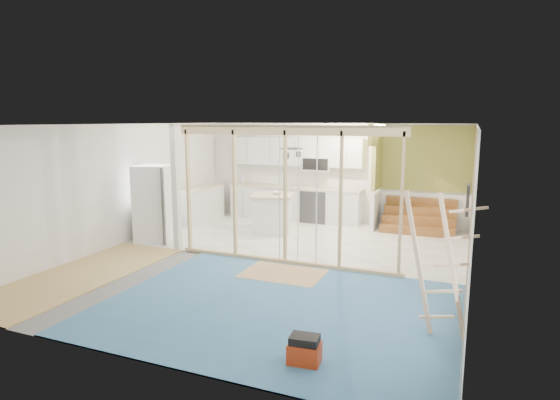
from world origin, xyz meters
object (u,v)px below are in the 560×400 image
at_px(fridge, 154,204).
at_px(ladder, 439,265).
at_px(island, 272,214).
at_px(toolbox, 304,351).

xyz_separation_m(fridge, ladder, (6.18, -2.50, 0.07)).
distance_m(island, ladder, 5.87).
height_order(toolbox, ladder, ladder).
height_order(island, toolbox, island).
height_order(island, ladder, ladder).
xyz_separation_m(toolbox, ladder, (1.29, 1.29, 0.76)).
bearing_deg(island, toolbox, -78.66).
bearing_deg(ladder, island, 138.17).
bearing_deg(ladder, fridge, 162.23).
xyz_separation_m(fridge, island, (2.12, 1.72, -0.39)).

